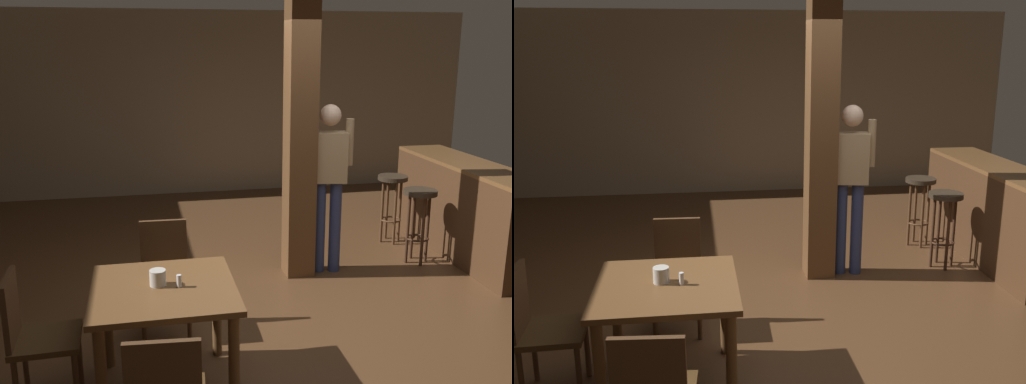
{
  "view_description": "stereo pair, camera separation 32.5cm",
  "coord_description": "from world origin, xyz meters",
  "views": [
    {
      "loc": [
        -1.28,
        -4.39,
        2.26
      ],
      "look_at": [
        -0.36,
        0.07,
        1.1
      ],
      "focal_mm": 40.0,
      "sensor_mm": 36.0,
      "label": 1
    },
    {
      "loc": [
        -0.96,
        -4.45,
        2.26
      ],
      "look_at": [
        -0.36,
        0.07,
        1.1
      ],
      "focal_mm": 40.0,
      "sensor_mm": 36.0,
      "label": 2
    }
  ],
  "objects": [
    {
      "name": "wall_back",
      "position": [
        0.0,
        4.5,
        1.4
      ],
      "size": [
        8.0,
        0.1,
        2.8
      ],
      "primitive_type": "cube",
      "color": "gray",
      "rests_on": "ground_plane"
    },
    {
      "name": "bar_stool_mid",
      "position": [
        1.59,
        1.61,
        0.6
      ],
      "size": [
        0.34,
        0.34,
        0.8
      ],
      "color": "#2D2319",
      "rests_on": "ground_plane"
    },
    {
      "name": "bar_stool_near",
      "position": [
        1.58,
        0.92,
        0.6
      ],
      "size": [
        0.35,
        0.35,
        0.8
      ],
      "color": "#2D2319",
      "rests_on": "ground_plane"
    },
    {
      "name": "standing_person",
      "position": [
        0.55,
        0.89,
        1.0
      ],
      "size": [
        0.47,
        0.26,
        1.72
      ],
      "color": "tan",
      "rests_on": "ground_plane"
    },
    {
      "name": "dining_table",
      "position": [
        -1.18,
        -0.92,
        0.63
      ],
      "size": [
        0.93,
        0.93,
        0.75
      ],
      "color": "brown",
      "rests_on": "ground_plane"
    },
    {
      "name": "pillar",
      "position": [
        0.25,
        0.89,
        1.4
      ],
      "size": [
        0.28,
        0.28,
        2.8
      ],
      "primitive_type": "cube",
      "color": "brown",
      "rests_on": "ground_plane"
    },
    {
      "name": "salt_shaker",
      "position": [
        -1.08,
        -0.95,
        0.8
      ],
      "size": [
        0.03,
        0.03,
        0.08
      ],
      "primitive_type": "cylinder",
      "color": "silver",
      "rests_on": "dining_table"
    },
    {
      "name": "ground_plane",
      "position": [
        0.0,
        0.0,
        0.0
      ],
      "size": [
        10.8,
        10.8,
        0.0
      ],
      "primitive_type": "plane",
      "color": "#4C301C"
    },
    {
      "name": "chair_west",
      "position": [
        -2.0,
        -0.91,
        0.51
      ],
      "size": [
        0.43,
        0.43,
        0.89
      ],
      "color": "#4C3319",
      "rests_on": "ground_plane"
    },
    {
      "name": "chair_north",
      "position": [
        -1.14,
        -0.05,
        0.51
      ],
      "size": [
        0.44,
        0.44,
        0.89
      ],
      "color": "#4C3319",
      "rests_on": "ground_plane"
    },
    {
      "name": "bar_counter",
      "position": [
        2.12,
        1.07,
        0.53
      ],
      "size": [
        0.56,
        2.29,
        1.04
      ],
      "color": "brown",
      "rests_on": "ground_plane"
    },
    {
      "name": "napkin_cup",
      "position": [
        -1.21,
        -0.9,
        0.81
      ],
      "size": [
        0.11,
        0.11,
        0.11
      ],
      "primitive_type": "cylinder",
      "color": "beige",
      "rests_on": "dining_table"
    }
  ]
}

